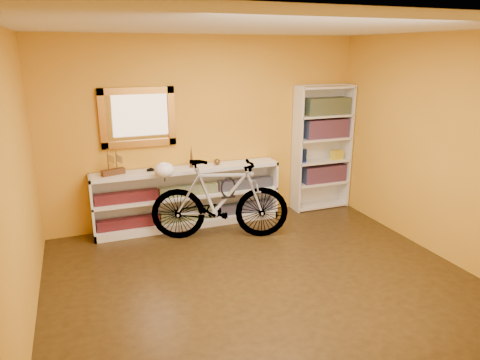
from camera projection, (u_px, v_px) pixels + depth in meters
name	position (u px, v px, depth m)	size (l,w,h in m)	color
floor	(263.00, 282.00, 4.70)	(4.50, 4.00, 0.01)	black
ceiling	(267.00, 26.00, 3.95)	(4.50, 4.00, 0.01)	silver
back_wall	(207.00, 131.00, 6.12)	(4.50, 0.01, 2.60)	orange
left_wall	(13.00, 190.00, 3.56)	(0.01, 4.00, 2.60)	orange
right_wall	(441.00, 148.00, 5.10)	(0.01, 4.00, 2.60)	orange
gilt_mirror	(138.00, 118.00, 5.69)	(0.98, 0.06, 0.78)	#935B1A
wall_socket	(265.00, 195.00, 6.71)	(0.09, 0.01, 0.09)	silver
console_unit	(189.00, 197.00, 6.09)	(2.60, 0.35, 0.85)	silver
cd_row_lower	(190.00, 215.00, 6.14)	(2.50, 0.13, 0.14)	black
cd_row_upper	(189.00, 190.00, 6.04)	(2.50, 0.13, 0.14)	navy
model_ship	(112.00, 161.00, 5.58)	(0.30, 0.11, 0.36)	#3E2311
toy_car	(152.00, 171.00, 5.80)	(0.00, 0.00, 0.00)	black
bronze_ornament	(191.00, 156.00, 5.94)	(0.06, 0.06, 0.33)	brown
decorative_orb	(217.00, 162.00, 6.10)	(0.09, 0.09, 0.09)	brown
bookcase	(322.00, 148.00, 6.68)	(0.90, 0.30, 1.90)	silver
book_row_a	(323.00, 173.00, 6.82)	(0.70, 0.22, 0.26)	maroon
book_row_b	(326.00, 128.00, 6.61)	(0.70, 0.22, 0.28)	maroon
book_row_c	(327.00, 106.00, 6.52)	(0.70, 0.22, 0.25)	#173A50
travel_mug	(304.00, 156.00, 6.58)	(0.09, 0.09, 0.20)	navy
red_tin	(311.00, 109.00, 6.47)	(0.15, 0.15, 0.19)	maroon
yellow_bag	(337.00, 155.00, 6.76)	(0.18, 0.12, 0.14)	gold
bicycle	(220.00, 199.00, 5.65)	(1.82, 0.47, 1.07)	silver
helmet	(164.00, 170.00, 5.50)	(0.26, 0.25, 0.19)	white
u_lock	(228.00, 187.00, 5.61)	(0.21, 0.21, 0.02)	black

